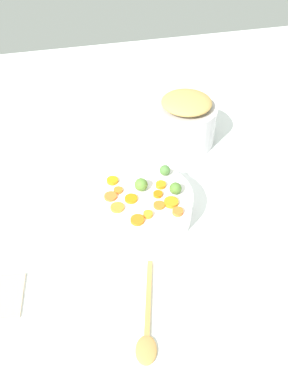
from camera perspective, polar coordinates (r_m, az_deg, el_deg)
tabletop at (r=1.21m, az=-1.80°, el=-3.19°), size 2.40×2.40×0.02m
serving_bowl_carrots at (r=1.16m, az=0.00°, el=-1.90°), size 0.28×0.28×0.09m
metal_pot at (r=1.43m, az=5.83°, el=9.45°), size 0.21×0.21×0.14m
stuffing_mound at (r=1.39m, az=6.10°, el=12.60°), size 0.17×0.17×0.04m
carrot_slice_0 at (r=1.10m, az=3.90°, el=-1.47°), size 0.04×0.04×0.01m
carrot_slice_1 at (r=1.12m, az=-1.85°, el=-0.97°), size 0.04×0.04×0.01m
carrot_slice_2 at (r=1.13m, az=2.00°, el=-0.32°), size 0.03×0.03×0.01m
carrot_slice_3 at (r=1.09m, az=-3.81°, el=-2.22°), size 0.04×0.04×0.01m
carrot_slice_4 at (r=1.17m, az=-4.51°, el=1.63°), size 0.04×0.04×0.01m
carrot_slice_5 at (r=1.16m, az=2.37°, el=1.15°), size 0.04×0.04×0.01m
carrot_slice_6 at (r=1.10m, az=2.17°, el=-1.91°), size 0.03×0.03×0.01m
carrot_slice_7 at (r=1.12m, az=-4.78°, el=-0.64°), size 0.04×0.04×0.01m
carrot_slice_8 at (r=1.14m, az=-3.69°, el=0.24°), size 0.03×0.03×0.01m
carrot_slice_9 at (r=1.06m, az=-0.94°, el=-4.01°), size 0.04×0.04×0.01m
carrot_slice_10 at (r=1.08m, az=4.84°, el=-2.81°), size 0.03×0.03×0.01m
carrot_slice_11 at (r=1.07m, az=0.59°, el=-3.21°), size 0.03×0.03×0.01m
brussels_sprout_0 at (r=1.19m, az=3.00°, el=3.11°), size 0.03×0.03×0.03m
brussels_sprout_1 at (r=1.13m, az=4.51°, el=0.52°), size 0.03×0.03×0.03m
brussels_sprout_2 at (r=1.13m, az=-0.40°, el=1.02°), size 0.04×0.04×0.04m
wooden_spoon at (r=0.98m, az=0.44°, el=-19.09°), size 0.11×0.28×0.01m
casserole_dish at (r=1.29m, az=19.79°, el=1.23°), size 0.19×0.19×0.11m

